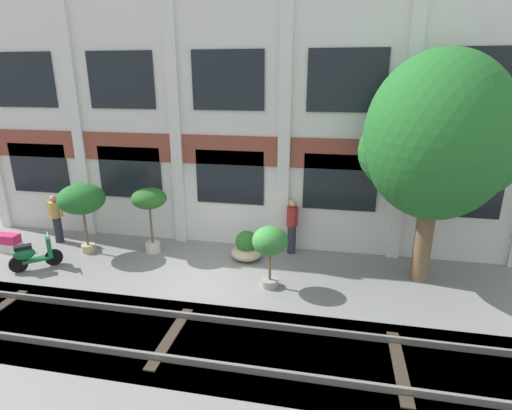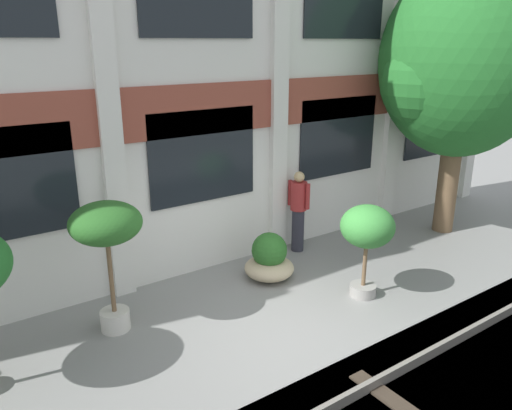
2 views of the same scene
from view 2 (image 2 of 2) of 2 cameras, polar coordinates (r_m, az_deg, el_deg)
ground_plane at (r=8.19m, az=2.92°, el=-13.11°), size 80.00×80.00×0.00m
apartment_facade at (r=9.21m, az=-7.26°, el=17.69°), size 17.29×0.64×8.42m
broadleaf_tree at (r=11.90m, az=22.52°, el=14.49°), size 3.70×3.53×5.93m
potted_plant_low_pan at (r=8.62m, az=12.59°, el=-2.89°), size 0.92×0.92×1.66m
potted_plant_tall_urn at (r=7.57m, az=-16.72°, el=-2.99°), size 1.06×1.06×2.06m
potted_plant_wide_bowl at (r=9.37m, az=1.53°, el=-6.29°), size 0.93×0.93×0.90m
resident_by_doorway at (r=10.42m, az=4.87°, el=-0.43°), size 0.34×0.51×1.73m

